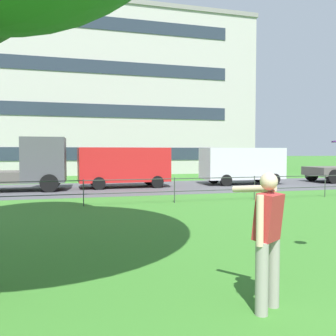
# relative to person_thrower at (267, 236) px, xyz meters

# --- Properties ---
(street_strip) EXTENTS (80.00, 7.54, 0.01)m
(street_strip) POSITION_rel_person_thrower_xyz_m (1.54, 15.71, -0.94)
(street_strip) COLOR #4C4C51
(street_strip) RESTS_ON ground
(park_fence) EXTENTS (34.90, 0.04, 1.00)m
(park_fence) POSITION_rel_person_thrower_xyz_m (1.54, 9.45, -0.28)
(park_fence) COLOR #333833
(park_fence) RESTS_ON ground
(person_thrower) EXTENTS (0.46, 0.87, 1.75)m
(person_thrower) POSITION_rel_person_thrower_xyz_m (0.00, 0.00, 0.00)
(person_thrower) COLOR gray
(person_thrower) RESTS_ON ground
(flatbed_truck_far_left) EXTENTS (7.37, 2.63, 2.75)m
(flatbed_truck_far_left) POSITION_rel_person_thrower_xyz_m (-5.19, 15.72, 0.27)
(flatbed_truck_far_left) COLOR #4C4C51
(flatbed_truck_far_left) RESTS_ON ground
(panel_van_far_right) EXTENTS (5.06, 2.22, 2.24)m
(panel_van_far_right) POSITION_rel_person_thrower_xyz_m (0.51, 16.08, 0.32)
(panel_van_far_right) COLOR red
(panel_van_far_right) RESTS_ON ground
(panel_van_center) EXTENTS (5.01, 2.12, 2.24)m
(panel_van_center) POSITION_rel_person_thrower_xyz_m (7.87, 16.14, 0.32)
(panel_van_center) COLOR silver
(panel_van_center) RESTS_ON ground
(apartment_building_background) EXTENTS (40.13, 12.40, 15.05)m
(apartment_building_background) POSITION_rel_person_thrower_xyz_m (-5.31, 32.90, 6.58)
(apartment_building_background) COLOR #B7B2AD
(apartment_building_background) RESTS_ON ground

